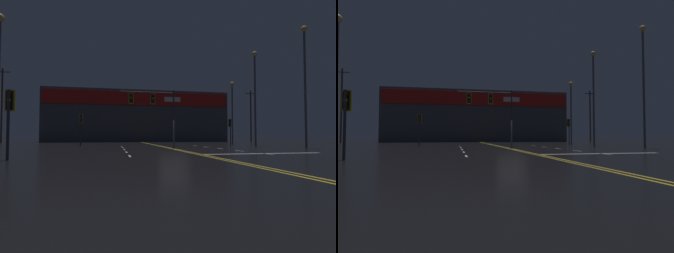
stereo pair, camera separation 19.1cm
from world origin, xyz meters
The scene contains 11 objects.
ground_plane centered at (0.00, 0.00, 0.00)m, with size 200.00×200.00×0.00m, color black.
road_markings centered at (0.69, -1.13, 0.00)m, with size 12.35×60.00×0.01m.
traffic_signal_median centered at (-1.73, 1.20, 3.97)m, with size 4.81×0.36×5.20m.
traffic_signal_corner_northeast centered at (9.30, 8.92, 2.40)m, with size 0.42×0.36×3.27m.
traffic_signal_corner_northwest centered at (-8.65, 9.46, 2.65)m, with size 0.42×0.36×3.61m.
traffic_signal_corner_southwest centered at (-9.68, -8.45, 2.36)m, with size 0.42×0.36×3.22m.
streetlight_near_left centered at (10.22, 4.50, 6.60)m, with size 0.56×0.56×10.50m.
streetlight_near_right centered at (11.30, 12.41, 5.65)m, with size 0.56×0.56×8.77m.
streetlight_far_left centered at (12.28, -0.68, 7.07)m, with size 0.56×0.56×11.37m.
building_backdrop centered at (0.00, 33.46, 5.07)m, with size 35.87×10.23×10.10m.
utility_pole_row centered at (-2.63, 26.62, 5.95)m, with size 47.65×0.26×12.48m.
Camera 1 is at (-5.03, -21.57, 1.07)m, focal length 28.00 mm.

